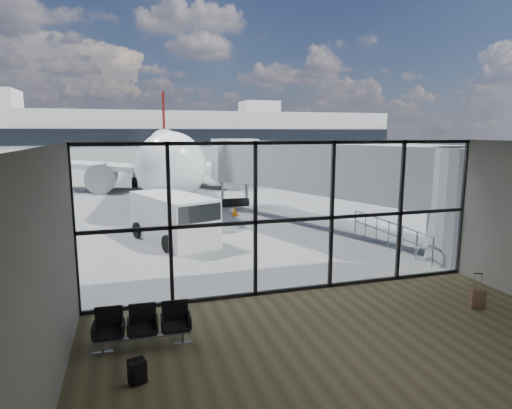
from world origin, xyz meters
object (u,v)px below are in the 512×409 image
service_van (175,218)px  belt_loader (156,200)px  airliner (166,153)px  seating_row (143,324)px  suitcase (478,298)px  backpack (137,372)px

service_van → belt_loader: (-0.23, 8.52, -0.48)m
airliner → seating_row: bearing=-91.9°
seating_row → service_van: 9.32m
seating_row → suitcase: (8.77, -0.51, -0.23)m
backpack → seating_row: bearing=66.9°
seating_row → airliner: bearing=86.4°
backpack → airliner: 31.03m
backpack → service_van: 10.84m
suitcase → airliner: 30.39m
airliner → service_van: (-1.48, -20.09, -1.85)m
backpack → belt_loader: belt_loader is taller
suitcase → belt_loader: 19.60m
backpack → service_van: (1.85, 10.65, 0.81)m
seating_row → service_van: size_ratio=0.41×
suitcase → airliner: size_ratio=0.03×
seating_row → belt_loader: bearing=87.8°
backpack → suitcase: (8.94, 0.99, 0.05)m
airliner → belt_loader: (-1.70, -11.57, -2.33)m
seating_row → service_van: bearing=82.1°
suitcase → seating_row: bearing=-159.7°
seating_row → suitcase: bearing=-0.8°
airliner → backpack: bearing=-91.9°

